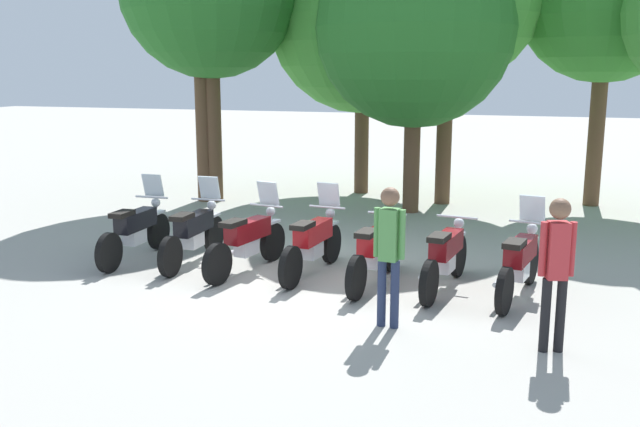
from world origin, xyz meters
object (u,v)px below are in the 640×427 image
motorcycle_3 (313,242)px  motorcycle_4 (375,251)px  tree_2 (363,18)px  person_1 (556,262)px  motorcycle_0 (136,229)px  motorcycle_5 (445,256)px  tree_3 (415,28)px  person_0 (389,246)px  motorcycle_6 (520,262)px  motorcycle_2 (248,240)px  motorcycle_1 (194,232)px

motorcycle_3 → motorcycle_4: 1.05m
tree_2 → person_1: bearing=-63.7°
motorcycle_0 → motorcycle_4: 4.14m
motorcycle_0 → motorcycle_5: bearing=-91.8°
tree_3 → tree_2: bearing=129.0°
motorcycle_3 → person_0: 2.54m
motorcycle_5 → person_0: person_0 is taller
motorcycle_6 → tree_3: size_ratio=0.35×
motorcycle_3 → motorcycle_6: 3.11m
motorcycle_3 → motorcycle_5: motorcycle_3 is taller
motorcycle_2 → motorcycle_6: size_ratio=1.00×
person_1 → tree_2: 11.12m
motorcycle_4 → motorcycle_5: bearing=-81.6°
motorcycle_0 → motorcycle_5: size_ratio=1.00×
person_1 → tree_3: bearing=4.7°
motorcycle_2 → person_0: size_ratio=1.23×
motorcycle_4 → motorcycle_0: bearing=93.4°
motorcycle_1 → motorcycle_6: same height
tree_3 → motorcycle_0: bearing=-124.0°
motorcycle_4 → motorcycle_5: size_ratio=1.00×
person_0 → motorcycle_2: bearing=62.8°
motorcycle_4 → motorcycle_2: bearing=94.1°
motorcycle_4 → person_0: (0.57, -1.69, 0.54)m
motorcycle_5 → person_1: (1.48, -1.95, 0.55)m
person_0 → tree_3: tree_3 is taller
motorcycle_3 → motorcycle_4: size_ratio=1.00×
motorcycle_4 → tree_2: 8.83m
tree_2 → tree_3: (1.68, -2.08, -0.39)m
person_1 → tree_3: (-3.01, 7.43, 2.95)m
person_1 → tree_3: tree_3 is taller
tree_3 → motorcycle_6: bearing=-65.1°
motorcycle_4 → tree_2: bearing=21.2°
motorcycle_3 → tree_2: 8.44m
motorcycle_5 → tree_2: size_ratio=0.32×
motorcycle_2 → person_1: size_ratio=1.22×
tree_3 → person_1: bearing=-68.0°
motorcycle_1 → person_1: 6.03m
motorcycle_4 → motorcycle_5: (1.04, 0.06, 0.00)m
motorcycle_3 → motorcycle_6: bearing=-87.9°
motorcycle_5 → motorcycle_1: bearing=95.3°
motorcycle_3 → motorcycle_0: bearing=97.0°
person_0 → tree_3: bearing=14.4°
motorcycle_2 → tree_3: 6.70m
motorcycle_1 → person_1: bearing=-111.4°
motorcycle_2 → tree_2: bearing=11.2°
motorcycle_6 → tree_3: tree_3 is taller
motorcycle_4 → motorcycle_5: same height
motorcycle_4 → tree_3: bearing=10.3°
motorcycle_1 → motorcycle_3: 2.07m
tree_2 → motorcycle_2: bearing=-89.1°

